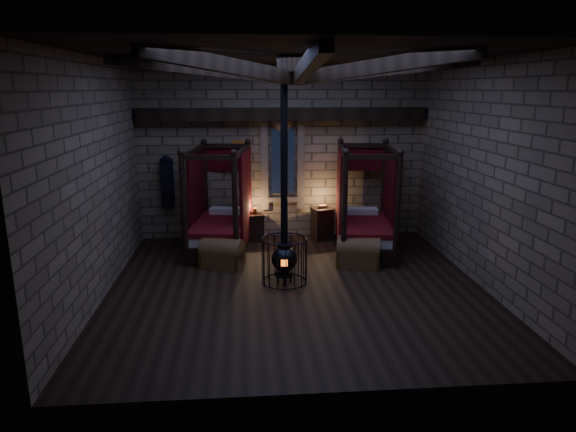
{
  "coord_description": "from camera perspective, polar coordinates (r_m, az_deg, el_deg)",
  "views": [
    {
      "loc": [
        -0.92,
        -9.06,
        3.67
      ],
      "look_at": [
        -0.11,
        0.6,
        1.24
      ],
      "focal_mm": 32.0,
      "sensor_mm": 36.0,
      "label": 1
    }
  ],
  "objects": [
    {
      "name": "stove",
      "position": [
        9.81,
        -0.42,
        -4.31
      ],
      "size": [
        0.88,
        0.88,
        4.05
      ],
      "rotation": [
        0.0,
        0.0,
        -0.07
      ],
      "color": "black",
      "rests_on": "ground"
    },
    {
      "name": "room",
      "position": [
        9.2,
        0.96,
        14.56
      ],
      "size": [
        7.02,
        7.02,
        4.29
      ],
      "color": "black",
      "rests_on": "ground"
    },
    {
      "name": "bed_left",
      "position": [
        11.93,
        -7.48,
        -1.03
      ],
      "size": [
        1.49,
        2.39,
        2.36
      ],
      "rotation": [
        0.0,
        0.0,
        -0.14
      ],
      "color": "black",
      "rests_on": "ground"
    },
    {
      "name": "bed_right",
      "position": [
        11.9,
        8.48,
        -1.07
      ],
      "size": [
        1.49,
        2.41,
        2.37
      ],
      "rotation": [
        0.0,
        0.0,
        -0.13
      ],
      "color": "black",
      "rests_on": "ground"
    },
    {
      "name": "trunk_right",
      "position": [
        10.92,
        7.85,
        -4.08
      ],
      "size": [
        1.01,
        0.79,
        0.65
      ],
      "rotation": [
        0.0,
        0.0,
        -0.29
      ],
      "color": "brown",
      "rests_on": "ground"
    },
    {
      "name": "nightstand_right",
      "position": [
        12.72,
        3.82,
        -0.81
      ],
      "size": [
        0.6,
        0.58,
        0.86
      ],
      "rotation": [
        0.0,
        0.0,
        0.26
      ],
      "color": "black",
      "rests_on": "ground"
    },
    {
      "name": "trunk_left",
      "position": [
        10.86,
        -7.33,
        -4.22
      ],
      "size": [
        0.97,
        0.78,
        0.63
      ],
      "rotation": [
        0.0,
        0.0,
        -0.32
      ],
      "color": "brown",
      "rests_on": "ground"
    },
    {
      "name": "nightstand_left",
      "position": [
        12.59,
        -3.67,
        -1.22
      ],
      "size": [
        0.47,
        0.45,
        0.83
      ],
      "rotation": [
        0.0,
        0.0,
        0.12
      ],
      "color": "black",
      "rests_on": "ground"
    }
  ]
}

